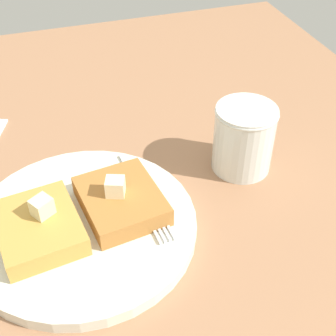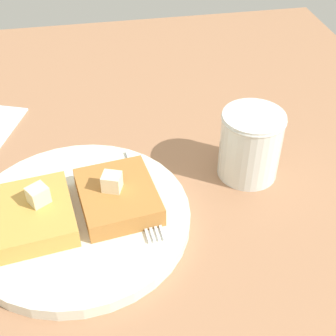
# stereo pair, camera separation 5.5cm
# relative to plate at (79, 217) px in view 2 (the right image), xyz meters

# --- Properties ---
(table_surface) EXTENTS (1.02, 1.02, 0.03)m
(table_surface) POSITION_rel_plate_xyz_m (-0.01, -0.06, -0.02)
(table_surface) COLOR #9E6F4D
(table_surface) RESTS_ON ground
(plate) EXTENTS (0.26, 0.26, 0.02)m
(plate) POSITION_rel_plate_xyz_m (0.00, 0.00, 0.00)
(plate) COLOR silver
(plate) RESTS_ON table_surface
(toast_slice_left) EXTENTS (0.10, 0.11, 0.02)m
(toast_slice_left) POSITION_rel_plate_xyz_m (-0.05, -0.01, 0.02)
(toast_slice_left) COLOR #AD6F33
(toast_slice_left) RESTS_ON plate
(toast_slice_middle) EXTENTS (0.10, 0.11, 0.02)m
(toast_slice_middle) POSITION_rel_plate_xyz_m (0.05, 0.01, 0.02)
(toast_slice_middle) COLOR gold
(toast_slice_middle) RESTS_ON plate
(butter_pat_primary) EXTENTS (0.03, 0.02, 0.02)m
(butter_pat_primary) POSITION_rel_plate_xyz_m (-0.04, -0.01, 0.04)
(butter_pat_primary) COLOR #F8EAC2
(butter_pat_primary) RESTS_ON toast_slice_left
(butter_pat_secondary) EXTENTS (0.03, 0.03, 0.02)m
(butter_pat_secondary) POSITION_rel_plate_xyz_m (0.04, -0.00, 0.04)
(butter_pat_secondary) COLOR beige
(butter_pat_secondary) RESTS_ON toast_slice_middle
(fork) EXTENTS (0.03, 0.16, 0.00)m
(fork) POSITION_rel_plate_xyz_m (-0.08, -0.01, 0.01)
(fork) COLOR silver
(fork) RESTS_ON plate
(syrup_jar) EXTENTS (0.08, 0.08, 0.09)m
(syrup_jar) POSITION_rel_plate_xyz_m (-0.22, -0.05, 0.03)
(syrup_jar) COLOR #451F06
(syrup_jar) RESTS_ON table_surface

